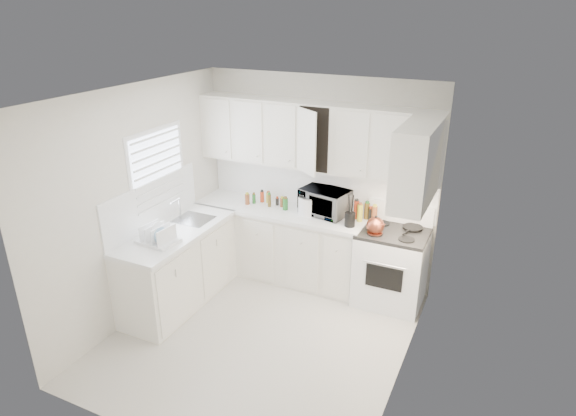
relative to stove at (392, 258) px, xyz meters
The scene contains 37 objects.
floor 1.77m from the stove, 130.39° to the right, with size 3.20×3.20×0.00m, color beige.
ceiling 2.60m from the stove, 130.39° to the right, with size 3.20×3.20×0.00m, color white.
wall_back 1.33m from the stove, 162.82° to the left, with size 3.00×3.00×0.00m, color silver.
wall_front 3.14m from the stove, 110.61° to the right, with size 3.00×3.00×0.00m, color silver.
wall_left 2.96m from the stove, 153.83° to the right, with size 3.20×3.20×0.00m, color silver.
wall_right 1.51m from the stove, 71.57° to the right, with size 3.20×3.20×0.00m, color silver.
window_blinds 2.88m from the stove, 160.28° to the right, with size 0.06×0.96×1.06m, color white, non-canonical shape.
lower_cabinets_back 1.48m from the stove, behind, with size 2.22×0.60×0.90m, color silver, non-canonical shape.
lower_cabinets_left 2.52m from the stove, 154.91° to the right, with size 0.60×1.60×0.90m, color silver, non-canonical shape.
countertop_back 1.50m from the stove, behind, with size 2.24×0.64×0.05m, color white.
countertop_left 2.53m from the stove, 154.81° to the right, with size 0.64×1.62×0.05m, color white.
backsplash_back 1.29m from the stove, 163.31° to the left, with size 2.98×0.02×0.55m, color white.
backsplash_left 2.85m from the stove, 157.44° to the right, with size 0.02×1.60×0.55m, color white.
upper_cabinets_back 1.42m from the stove, behind, with size 3.00×0.33×0.80m, color silver, non-canonical shape.
upper_cabinets_right 1.04m from the stove, 60.08° to the right, with size 0.33×0.90×0.80m, color silver, non-canonical shape.
sink 2.42m from the stove, 162.46° to the right, with size 0.42×0.38×0.30m, color gray, non-canonical shape.
stove is the anchor object (origin of this frame).
tea_kettle 0.52m from the stove, 138.37° to the right, with size 0.25×0.21×0.23m, color maroon, non-canonical shape.
frying_pan 0.44m from the stove, 41.63° to the left, with size 0.23×0.39×0.04m, color black, non-canonical shape.
microwave 1.06m from the stove, behind, with size 0.57×0.32×0.39m, color gray.
rice_cooker 1.19m from the stove, behind, with size 0.26×0.26×0.26m, color white, non-canonical shape.
paper_towel 1.24m from the stove, behind, with size 0.12×0.12×0.27m, color white.
utensil_crock 0.75m from the stove, 168.45° to the right, with size 0.13×0.13×0.40m, color black, non-canonical shape.
dish_rack 2.69m from the stove, 148.25° to the right, with size 0.42×0.31×0.23m, color white, non-canonical shape.
spice_left_0 1.98m from the stove, behind, with size 0.06×0.06×0.13m, color brown.
spice_left_1 1.90m from the stove, behind, with size 0.06×0.06×0.13m, color #236A26.
spice_left_2 1.83m from the stove, behind, with size 0.06×0.06×0.13m, color red.
spice_left_3 1.75m from the stove, behind, with size 0.06×0.06×0.13m, color gold.
spice_left_4 1.69m from the stove, behind, with size 0.06×0.06×0.13m, color brown.
spice_left_5 1.61m from the stove, behind, with size 0.06×0.06×0.13m, color black.
spice_left_6 1.54m from the stove, behind, with size 0.06×0.06×0.13m, color brown.
spice_left_7 1.46m from the stove, behind, with size 0.06×0.06×0.13m, color #236A26.
sauce_right_0 0.70m from the stove, 158.79° to the left, with size 0.06×0.06×0.19m, color red.
sauce_right_1 0.64m from the stove, 163.26° to the left, with size 0.06×0.06×0.19m, color gold.
sauce_right_2 0.62m from the stove, 153.52° to the left, with size 0.06×0.06×0.19m, color brown.
sauce_right_3 0.57m from the stove, 158.19° to the left, with size 0.06×0.06×0.19m, color black.
sauce_right_4 0.56m from the stove, 145.19° to the left, with size 0.06×0.06×0.19m, color brown.
Camera 1 is at (2.17, -3.90, 3.35)m, focal length 30.87 mm.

